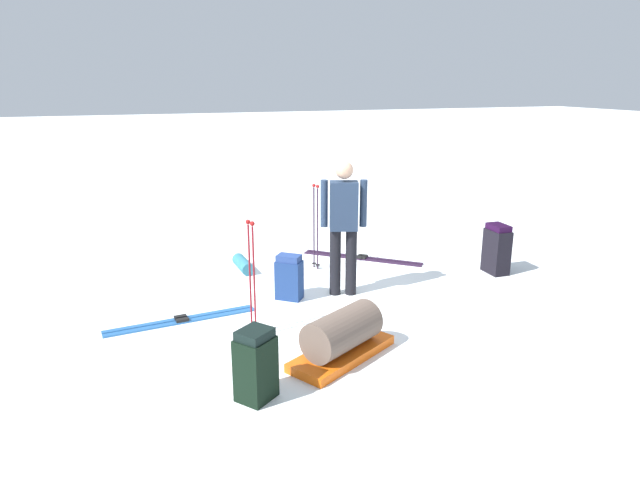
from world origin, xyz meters
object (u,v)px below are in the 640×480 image
Objects in this scene: ski_pair_far at (362,258)px; backpack_bright at (497,249)px; ski_pair_near at (182,320)px; sleeping_mat_rolled at (243,264)px; gear_sled at (342,337)px; ski_poles_planted_far at (252,273)px; skier_standing at (344,221)px; ski_poles_planted_near at (316,222)px; backpack_large_dark at (289,278)px; backpack_small_spare at (256,365)px.

backpack_bright is (-1.23, -1.51, 0.33)m from ski_pair_far.
ski_pair_near is 1.83m from sleeping_mat_rolled.
ski_pair_far is 1.21× the size of gear_sled.
ski_pair_far is (1.42, -2.87, -0.00)m from ski_pair_near.
gear_sled is (-2.83, 1.48, 0.21)m from ski_pair_far.
skier_standing is at bearing -59.50° from ski_poles_planted_far.
ski_pair_far is 1.22× the size of ski_poles_planted_near.
backpack_bright reaches higher than ski_pair_near.
ski_pair_near is at bearing 100.14° from backpack_large_dark.
sleeping_mat_rolled is at bearing 13.74° from backpack_large_dark.
backpack_bright is 1.28× the size of sleeping_mat_rolled.
ski_poles_planted_far is at bearing 120.50° from skier_standing.
ski_poles_planted_far reaches higher than backpack_bright.
gear_sled is at bearing -138.54° from ski_poles_planted_far.
skier_standing is at bearing -96.13° from backpack_large_dark.
skier_standing is 1.59m from ski_poles_planted_far.
skier_standing reaches higher than backpack_small_spare.
backpack_small_spare is (-1.85, -0.42, 0.30)m from ski_pair_near.
ski_pair_far is 1.19× the size of ski_poles_planted_far.
backpack_large_dark is 1.04× the size of sleeping_mat_rolled.
ski_pair_far is 1.97m from backpack_bright.
backpack_large_dark is at bearing 127.84° from ski_pair_far.
ski_pair_near is at bearing 116.33° from ski_pair_far.
ski_poles_planted_near is at bearing -27.84° from backpack_small_spare.
skier_standing is 1.34× the size of ski_poles_planted_far.
backpack_small_spare is 1.16× the size of sleeping_mat_rolled.
ski_poles_planted_near is at bearing 102.16° from ski_pair_far.
backpack_bright is 0.57× the size of gear_sled.
backpack_large_dark is (-1.18, 1.52, 0.27)m from ski_pair_far.
ski_pair_far is 1.94m from backpack_large_dark.
skier_standing reaches higher than gear_sled.
ski_poles_planted_far is (-0.87, 0.66, 0.43)m from backpack_large_dark.
ski_poles_planted_near is 2.78m from gear_sled.
ski_pair_near is at bearing 44.41° from gear_sled.
backpack_large_dark reaches higher than ski_pair_far.
ski_poles_planted_near reaches higher than backpack_large_dark.
ski_poles_planted_far is at bearing 133.23° from ski_pair_far.
ski_pair_near is at bearing 121.18° from ski_poles_planted_near.
backpack_large_dark is 2.29m from backpack_small_spare.
ski_poles_planted_near reaches higher than sleeping_mat_rolled.
backpack_small_spare is at bearing 152.16° from ski_poles_planted_near.
sleeping_mat_rolled is at bearing 6.73° from gear_sled.
ski_pair_far is at bearing -52.16° from backpack_large_dark.
backpack_large_dark is at bearing 83.87° from skier_standing.
ski_poles_planted_near is at bearing -14.09° from gear_sled.
backpack_large_dark is 1.29m from ski_poles_planted_near.
backpack_large_dark is 1.17m from ski_poles_planted_far.
backpack_bright is at bearing -129.11° from ski_pair_far.
ski_pair_near is 1.14× the size of ski_pair_far.
sleeping_mat_rolled is (1.31, 3.33, -0.25)m from backpack_bright.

